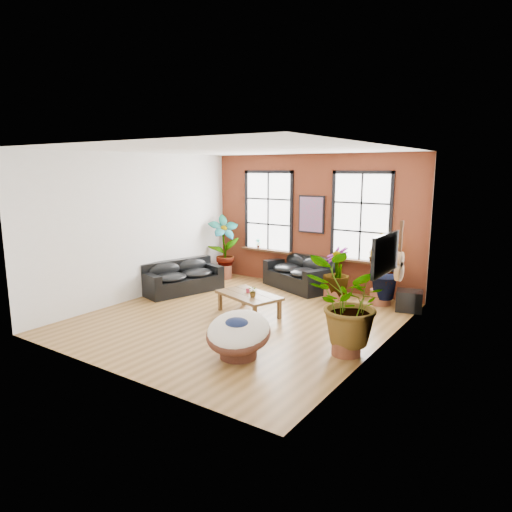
% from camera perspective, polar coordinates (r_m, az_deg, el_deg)
% --- Properties ---
extents(room, '(6.04, 6.54, 3.54)m').
position_cam_1_polar(room, '(9.49, -1.54, 2.52)').
color(room, brown).
rests_on(room, ground).
extents(sofa_back, '(2.11, 1.57, 0.87)m').
position_cam_1_polar(sofa_back, '(12.12, 5.46, -2.19)').
color(sofa_back, black).
rests_on(sofa_back, ground).
extents(sofa_left, '(1.38, 2.18, 0.80)m').
position_cam_1_polar(sofa_left, '(11.89, -9.26, -2.71)').
color(sofa_left, black).
rests_on(sofa_left, ground).
extents(coffee_table, '(1.62, 1.22, 0.55)m').
position_cam_1_polar(coffee_table, '(9.91, -0.91, -5.05)').
color(coffee_table, '#53391D').
rests_on(coffee_table, ground).
extents(papasan_chair, '(1.35, 1.36, 0.82)m').
position_cam_1_polar(papasan_chair, '(7.72, -2.22, -9.62)').
color(papasan_chair, '#542B1E').
rests_on(papasan_chair, ground).
extents(poster, '(0.74, 0.06, 0.98)m').
position_cam_1_polar(poster, '(12.04, 6.94, 5.19)').
color(poster, black).
rests_on(poster, room).
extents(tv_wall_unit, '(0.13, 1.86, 1.20)m').
position_cam_1_polar(tv_wall_unit, '(8.61, 16.36, -0.16)').
color(tv_wall_unit, black).
rests_on(tv_wall_unit, room).
extents(media_box, '(0.65, 0.58, 0.46)m').
position_cam_1_polar(media_box, '(10.74, 18.61, -5.33)').
color(media_box, black).
rests_on(media_box, ground).
extents(pot_back_left, '(0.66, 0.66, 0.38)m').
position_cam_1_polar(pot_back_left, '(13.25, -4.16, -1.95)').
color(pot_back_left, brown).
rests_on(pot_back_left, ground).
extents(pot_back_right, '(0.56, 0.56, 0.35)m').
position_cam_1_polar(pot_back_right, '(11.09, 15.28, -4.96)').
color(pot_back_right, brown).
rests_on(pot_back_right, ground).
extents(pot_right_wall, '(0.59, 0.59, 0.37)m').
position_cam_1_polar(pot_right_wall, '(8.05, 11.21, -10.76)').
color(pot_right_wall, brown).
rests_on(pot_right_wall, ground).
extents(pot_mid, '(0.68, 0.68, 0.37)m').
position_cam_1_polar(pot_mid, '(11.14, 9.77, -4.57)').
color(pot_mid, brown).
rests_on(pot_mid, ground).
extents(floor_plant_back_left, '(1.01, 1.07, 1.68)m').
position_cam_1_polar(floor_plant_back_left, '(13.10, -4.02, 1.46)').
color(floor_plant_back_left, '#215516').
rests_on(floor_plant_back_left, ground).
extents(floor_plant_back_right, '(1.05, 1.02, 1.49)m').
position_cam_1_polar(floor_plant_back_right, '(10.95, 15.57, -1.28)').
color(floor_plant_back_right, '#215516').
rests_on(floor_plant_back_right, ground).
extents(floor_plant_right_wall, '(1.78, 1.76, 1.50)m').
position_cam_1_polar(floor_plant_right_wall, '(7.83, 11.31, -5.77)').
color(floor_plant_right_wall, '#215516').
rests_on(floor_plant_right_wall, ground).
extents(floor_plant_mid, '(0.92, 0.92, 1.17)m').
position_cam_1_polar(floor_plant_mid, '(11.00, 9.99, -1.90)').
color(floor_plant_mid, '#215516').
rests_on(floor_plant_mid, ground).
extents(table_plant, '(0.27, 0.25, 0.25)m').
position_cam_1_polar(table_plant, '(9.63, -0.35, -4.41)').
color(table_plant, '#215516').
rests_on(table_plant, coffee_table).
extents(sill_plant_left, '(0.17, 0.17, 0.27)m').
position_cam_1_polar(sill_plant_left, '(12.95, 0.24, 1.58)').
color(sill_plant_left, '#215516').
rests_on(sill_plant_left, room).
extents(sill_plant_right, '(0.19, 0.19, 0.27)m').
position_cam_1_polar(sill_plant_right, '(11.45, 14.29, 0.01)').
color(sill_plant_right, '#215516').
rests_on(sill_plant_right, room).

